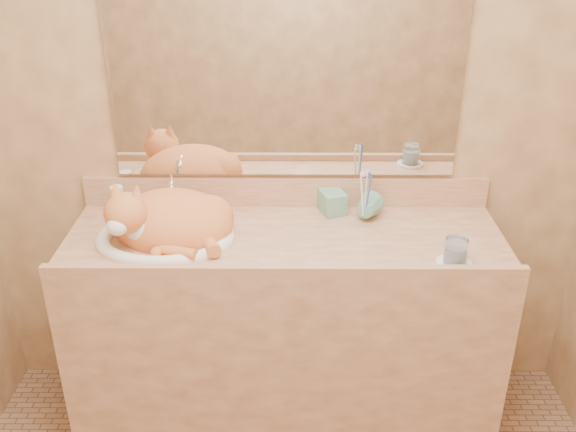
{
  "coord_description": "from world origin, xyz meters",
  "views": [
    {
      "loc": [
        0.02,
        -1.33,
        1.96
      ],
      "look_at": [
        0.01,
        0.7,
        0.94
      ],
      "focal_mm": 40.0,
      "sensor_mm": 36.0,
      "label": 1
    }
  ],
  "objects_px": {
    "cat": "(167,218)",
    "vanity_counter": "(285,331)",
    "sink_basin": "(164,220)",
    "water_glass": "(456,251)",
    "soap_dispenser": "(338,195)",
    "toothbrush_cup": "(364,212)"
  },
  "relations": [
    {
      "from": "soap_dispenser",
      "to": "water_glass",
      "type": "height_order",
      "value": "soap_dispenser"
    },
    {
      "from": "sink_basin",
      "to": "soap_dispenser",
      "type": "distance_m",
      "value": 0.66
    },
    {
      "from": "sink_basin",
      "to": "cat",
      "type": "distance_m",
      "value": 0.02
    },
    {
      "from": "water_glass",
      "to": "vanity_counter",
      "type": "bearing_deg",
      "value": 160.89
    },
    {
      "from": "cat",
      "to": "soap_dispenser",
      "type": "xyz_separation_m",
      "value": [
        0.63,
        0.16,
        0.02
      ]
    },
    {
      "from": "vanity_counter",
      "to": "cat",
      "type": "relative_size",
      "value": 3.63
    },
    {
      "from": "soap_dispenser",
      "to": "toothbrush_cup",
      "type": "bearing_deg",
      "value": -45.02
    },
    {
      "from": "sink_basin",
      "to": "cat",
      "type": "xyz_separation_m",
      "value": [
        0.01,
        0.02,
        -0.0
      ]
    },
    {
      "from": "toothbrush_cup",
      "to": "water_glass",
      "type": "xyz_separation_m",
      "value": [
        0.27,
        -0.31,
        0.01
      ]
    },
    {
      "from": "cat",
      "to": "toothbrush_cup",
      "type": "xyz_separation_m",
      "value": [
        0.72,
        0.11,
        -0.03
      ]
    },
    {
      "from": "soap_dispenser",
      "to": "toothbrush_cup",
      "type": "xyz_separation_m",
      "value": [
        0.1,
        -0.05,
        -0.05
      ]
    },
    {
      "from": "cat",
      "to": "soap_dispenser",
      "type": "bearing_deg",
      "value": 22.76
    },
    {
      "from": "cat",
      "to": "water_glass",
      "type": "relative_size",
      "value": 4.94
    },
    {
      "from": "vanity_counter",
      "to": "sink_basin",
      "type": "height_order",
      "value": "sink_basin"
    },
    {
      "from": "cat",
      "to": "vanity_counter",
      "type": "bearing_deg",
      "value": 8.89
    },
    {
      "from": "soap_dispenser",
      "to": "vanity_counter",
      "type": "bearing_deg",
      "value": -160.23
    },
    {
      "from": "soap_dispenser",
      "to": "sink_basin",
      "type": "bearing_deg",
      "value": 177.42
    },
    {
      "from": "sink_basin",
      "to": "water_glass",
      "type": "height_order",
      "value": "sink_basin"
    },
    {
      "from": "water_glass",
      "to": "cat",
      "type": "bearing_deg",
      "value": 168.99
    },
    {
      "from": "cat",
      "to": "water_glass",
      "type": "height_order",
      "value": "cat"
    },
    {
      "from": "vanity_counter",
      "to": "water_glass",
      "type": "height_order",
      "value": "water_glass"
    },
    {
      "from": "vanity_counter",
      "to": "water_glass",
      "type": "bearing_deg",
      "value": -19.11
    }
  ]
}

